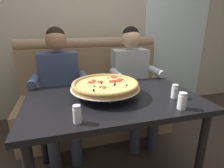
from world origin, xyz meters
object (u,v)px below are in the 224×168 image
(pizza, at_px, (105,85))
(shaker_oregano, at_px, (175,92))
(diner_left, at_px, (60,84))
(shaker_parmesan, at_px, (182,102))
(shaker_pepper_flakes, at_px, (77,115))
(diner_right, at_px, (133,78))
(patio_chair, at_px, (154,61))
(booth_bench, at_px, (95,98))
(dining_table, at_px, (114,108))

(pizza, bearing_deg, shaker_oregano, -20.51)
(diner_left, relative_size, shaker_parmesan, 11.17)
(pizza, xyz_separation_m, shaker_pepper_flakes, (-0.25, -0.36, -0.04))
(diner_left, xyz_separation_m, shaker_oregano, (0.85, -0.73, 0.09))
(shaker_pepper_flakes, height_order, shaker_parmesan, shaker_parmesan)
(pizza, height_order, shaker_pepper_flakes, pizza)
(diner_right, bearing_deg, shaker_pepper_flakes, -128.04)
(diner_right, xyz_separation_m, patio_chair, (1.18, 1.65, -0.19))
(shaker_parmesan, bearing_deg, diner_left, 130.52)
(booth_bench, xyz_separation_m, diner_left, (-0.40, -0.27, 0.31))
(shaker_parmesan, bearing_deg, shaker_pepper_flakes, 179.31)
(booth_bench, height_order, dining_table, booth_bench)
(shaker_pepper_flakes, distance_m, patio_chair, 3.19)
(booth_bench, distance_m, pizza, 0.93)
(shaker_oregano, bearing_deg, diner_right, 93.45)
(dining_table, height_order, shaker_parmesan, shaker_parmesan)
(pizza, relative_size, shaker_parmesan, 4.73)
(shaker_parmesan, bearing_deg, pizza, 139.88)
(diner_left, xyz_separation_m, pizza, (0.35, -0.55, 0.13))
(diner_left, xyz_separation_m, shaker_pepper_flakes, (0.09, -0.90, 0.09))
(pizza, bearing_deg, shaker_parmesan, -40.12)
(shaker_pepper_flakes, relative_size, patio_chair, 0.13)
(shaker_oregano, relative_size, patio_chair, 0.12)
(shaker_oregano, bearing_deg, dining_table, 163.63)
(booth_bench, relative_size, diner_right, 1.40)
(shaker_oregano, xyz_separation_m, shaker_parmesan, (-0.07, -0.18, 0.00))
(pizza, relative_size, shaker_pepper_flakes, 5.01)
(shaker_pepper_flakes, xyz_separation_m, shaker_parmesan, (0.69, -0.01, 0.00))
(diner_right, bearing_deg, shaker_oregano, -86.55)
(dining_table, relative_size, shaker_oregano, 12.52)
(diner_left, relative_size, shaker_pepper_flakes, 11.84)
(diner_left, height_order, pizza, diner_left)
(diner_left, height_order, diner_right, same)
(diner_left, bearing_deg, dining_table, -56.42)
(diner_right, height_order, pizza, diner_right)
(booth_bench, xyz_separation_m, pizza, (-0.05, -0.81, 0.45))
(diner_left, distance_m, diner_right, 0.80)
(booth_bench, relative_size, diner_left, 1.40)
(diner_right, height_order, shaker_pepper_flakes, diner_right)
(booth_bench, distance_m, shaker_oregano, 1.17)
(pizza, bearing_deg, dining_table, -46.13)
(pizza, height_order, patio_chair, pizza)
(shaker_parmesan, distance_m, patio_chair, 2.85)
(shaker_oregano, bearing_deg, diner_left, 139.03)
(booth_bench, xyz_separation_m, shaker_parmesan, (0.38, -1.18, 0.41))
(pizza, distance_m, shaker_pepper_flakes, 0.44)
(patio_chair, bearing_deg, shaker_pepper_flakes, -126.51)
(diner_left, bearing_deg, shaker_pepper_flakes, -84.09)
(diner_left, distance_m, shaker_parmesan, 1.20)
(shaker_pepper_flakes, relative_size, shaker_parmesan, 0.94)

